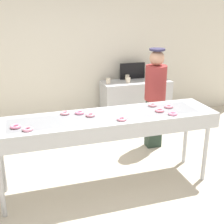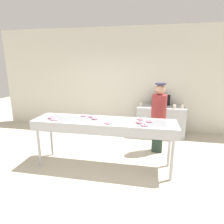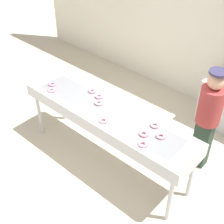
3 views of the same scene
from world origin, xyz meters
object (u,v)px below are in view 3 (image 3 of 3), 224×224
object	(u,v)px
strawberry_donut_7	(103,121)
strawberry_donut_9	(161,136)
strawberry_donut_5	(52,84)
strawberry_donut_6	(92,91)
strawberry_donut_1	(51,90)
strawberry_donut_2	(98,103)
strawberry_donut_8	(155,125)
strawberry_donut_3	(144,134)
strawberry_donut_0	(142,144)
worker_baker	(208,115)
strawberry_donut_4	(99,96)
fryer_conveyor	(107,116)
paper_cup_4	(214,75)

from	to	relation	value
strawberry_donut_7	strawberry_donut_9	xyz separation A→B (m)	(0.74, 0.25, 0.00)
strawberry_donut_5	strawberry_donut_6	bearing A→B (deg)	25.28
strawberry_donut_1	strawberry_donut_2	xyz separation A→B (m)	(0.75, 0.23, 0.00)
strawberry_donut_1	strawberry_donut_8	xyz separation A→B (m)	(1.64, 0.36, 0.00)
strawberry_donut_7	strawberry_donut_8	distance (m)	0.68
strawberry_donut_9	strawberry_donut_2	bearing A→B (deg)	-179.59
strawberry_donut_1	strawberry_donut_3	xyz separation A→B (m)	(1.63, 0.14, 0.00)
strawberry_donut_0	strawberry_donut_3	bearing A→B (deg)	123.41
strawberry_donut_1	strawberry_donut_9	bearing A→B (deg)	7.61
strawberry_donut_7	worker_baker	xyz separation A→B (m)	(0.95, 1.11, -0.07)
strawberry_donut_6	strawberry_donut_4	bearing A→B (deg)	-11.97
strawberry_donut_4	strawberry_donut_8	distance (m)	0.99
strawberry_donut_6	strawberry_donut_8	world-z (taller)	same
strawberry_donut_3	strawberry_donut_5	world-z (taller)	same
strawberry_donut_3	strawberry_donut_8	bearing A→B (deg)	88.23
strawberry_donut_2	worker_baker	xyz separation A→B (m)	(1.27, 0.87, -0.07)
strawberry_donut_1	strawberry_donut_2	world-z (taller)	same
fryer_conveyor	strawberry_donut_6	bearing A→B (deg)	156.92
strawberry_donut_0	worker_baker	size ratio (longest dim) A/B	0.07
strawberry_donut_6	strawberry_donut_9	bearing A→B (deg)	-6.47
strawberry_donut_5	fryer_conveyor	bearing A→B (deg)	3.95
strawberry_donut_1	strawberry_donut_7	distance (m)	1.07
strawberry_donut_0	strawberry_donut_6	xyz separation A→B (m)	(-1.27, 0.42, 0.00)
strawberry_donut_6	worker_baker	distance (m)	1.71
fryer_conveyor	strawberry_donut_6	size ratio (longest dim) A/B	23.95
strawberry_donut_4	worker_baker	world-z (taller)	worker_baker
strawberry_donut_2	strawberry_donut_5	size ratio (longest dim) A/B	1.00
strawberry_donut_7	strawberry_donut_5	bearing A→B (deg)	173.96
strawberry_donut_9	strawberry_donut_5	bearing A→B (deg)	-176.28
strawberry_donut_3	worker_baker	distance (m)	1.05
fryer_conveyor	strawberry_donut_0	xyz separation A→B (m)	(0.79, -0.21, 0.11)
strawberry_donut_2	strawberry_donut_9	size ratio (longest dim) A/B	1.00
strawberry_donut_7	strawberry_donut_9	bearing A→B (deg)	18.75
strawberry_donut_4	strawberry_donut_0	bearing A→B (deg)	-19.21
strawberry_donut_3	worker_baker	world-z (taller)	worker_baker
strawberry_donut_9	strawberry_donut_7	bearing A→B (deg)	-161.25
strawberry_donut_3	strawberry_donut_4	world-z (taller)	same
strawberry_donut_9	strawberry_donut_0	bearing A→B (deg)	-106.90
strawberry_donut_3	strawberry_donut_4	xyz separation A→B (m)	(-0.99, 0.22, 0.00)
strawberry_donut_5	strawberry_donut_9	distance (m)	1.94
strawberry_donut_2	strawberry_donut_6	size ratio (longest dim) A/B	1.00
strawberry_donut_8	worker_baker	distance (m)	0.84
strawberry_donut_3	strawberry_donut_9	world-z (taller)	same
strawberry_donut_0	paper_cup_4	xyz separation A→B (m)	(-0.17, 2.21, -0.09)
fryer_conveyor	strawberry_donut_3	world-z (taller)	strawberry_donut_3
worker_baker	strawberry_donut_0	bearing A→B (deg)	88.50
strawberry_donut_3	strawberry_donut_9	bearing A→B (deg)	30.15
strawberry_donut_6	strawberry_donut_8	bearing A→B (deg)	-1.46
strawberry_donut_0	worker_baker	bearing A→B (deg)	75.56
strawberry_donut_3	strawberry_donut_5	xyz separation A→B (m)	(-1.75, -0.02, 0.00)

